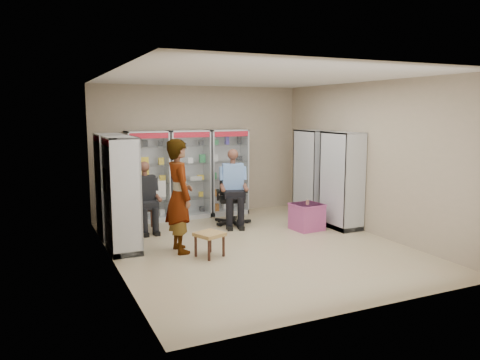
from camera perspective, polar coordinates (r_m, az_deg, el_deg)
name	(u,v)px	position (r m, az deg, el deg)	size (l,w,h in m)	color
floor	(256,246)	(8.55, 1.94, -8.07)	(6.00, 6.00, 0.00)	tan
room_shell	(256,137)	(8.22, 2.00, 5.21)	(5.02, 6.02, 3.01)	tan
cabinet_back_left	(148,177)	(10.44, -11.18, 0.40)	(0.90, 0.50, 2.00)	#A8AAAF
cabinet_back_mid	(189,174)	(10.70, -6.23, 0.70)	(0.90, 0.50, 2.00)	#A1A4A8
cabinet_back_right	(228,172)	(11.03, -1.53, 0.97)	(0.90, 0.50, 2.00)	#9FA2A6
cabinet_right_far	(312,174)	(10.80, 8.82, 0.72)	(0.50, 0.90, 2.00)	#B5B7BD
cabinet_right_near	(342,181)	(9.91, 12.30, -0.06)	(0.50, 0.90, 2.00)	#9D9FA3
cabinet_left_far	(111,186)	(9.37, -15.41, -0.65)	(0.50, 0.90, 2.00)	silver
cabinet_left_near	(122,195)	(8.29, -14.20, -1.75)	(0.50, 0.90, 2.00)	#BABDC2
wooden_chair	(145,208)	(9.78, -11.53, -3.31)	(0.42, 0.42, 0.94)	#2F2012
seated_customer	(145,198)	(9.69, -11.50, -2.20)	(0.44, 0.60, 1.34)	black
office_chair	(232,196)	(10.09, -1.00, -2.02)	(0.66, 0.66, 1.20)	black
seated_shopkeeper	(233,189)	(10.01, -0.88, -1.14)	(0.50, 0.70, 1.53)	#6CA4D6
pink_trunk	(307,217)	(9.74, 8.16, -4.45)	(0.56, 0.54, 0.54)	#AB4474
tea_glass	(308,202)	(9.61, 8.23, -2.66)	(0.07, 0.07, 0.10)	#5B1707
woven_stool_a	(316,217)	(10.22, 9.20, -4.42)	(0.35, 0.35, 0.35)	#AC8548
woven_stool_b	(210,244)	(7.94, -3.73, -7.85)	(0.41, 0.41, 0.41)	#A07B43
standing_man	(179,196)	(8.09, -7.41, -1.94)	(0.72, 0.47, 1.96)	gray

